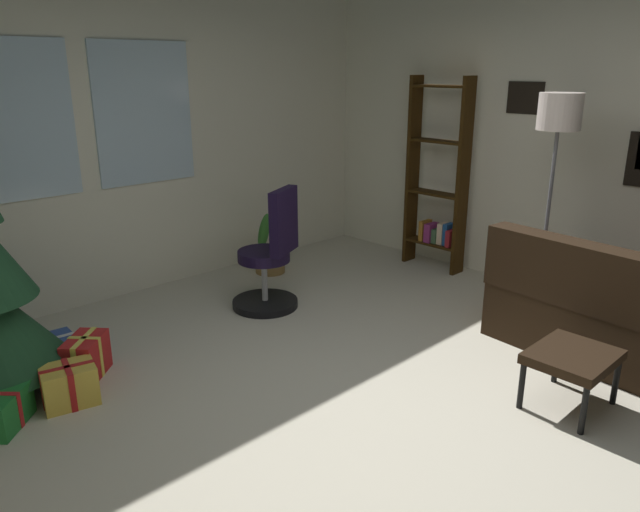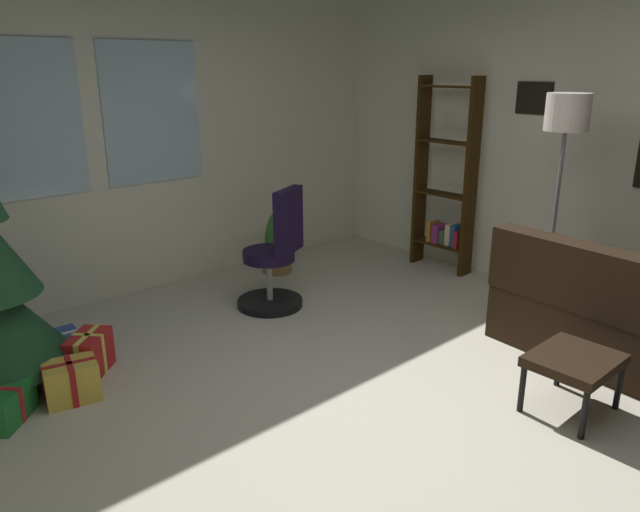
% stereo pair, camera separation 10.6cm
% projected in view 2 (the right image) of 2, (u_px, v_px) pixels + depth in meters
% --- Properties ---
extents(ground_plane, '(5.34, 5.79, 0.10)m').
position_uv_depth(ground_plane, '(382.00, 420.00, 3.60)').
color(ground_plane, beige).
extents(wall_back_with_windows, '(5.34, 0.12, 2.88)m').
position_uv_depth(wall_back_with_windows, '(135.00, 130.00, 5.21)').
color(wall_back_with_windows, beige).
rests_on(wall_back_with_windows, ground_plane).
extents(wall_right_with_frames, '(0.12, 5.79, 2.88)m').
position_uv_depth(wall_right_with_frames, '(612.00, 135.00, 4.89)').
color(wall_right_with_frames, beige).
rests_on(wall_right_with_frames, ground_plane).
extents(footstool, '(0.52, 0.43, 0.36)m').
position_uv_depth(footstool, '(574.00, 363.00, 3.52)').
color(footstool, black).
rests_on(footstool, ground_plane).
extents(gift_box_red, '(0.38, 0.37, 0.28)m').
position_uv_depth(gift_box_red, '(90.00, 354.00, 4.02)').
color(gift_box_red, red).
rests_on(gift_box_red, ground_plane).
extents(gift_box_gold, '(0.36, 0.31, 0.25)m').
position_uv_depth(gift_box_gold, '(71.00, 381.00, 3.70)').
color(gift_box_gold, gold).
rests_on(gift_box_gold, ground_plane).
extents(gift_box_blue, '(0.34, 0.32, 0.15)m').
position_uv_depth(gift_box_blue, '(57.00, 345.00, 4.29)').
color(gift_box_blue, '#2D4C99').
rests_on(gift_box_blue, ground_plane).
extents(office_chair, '(0.56, 0.57, 1.04)m').
position_uv_depth(office_chair, '(275.00, 262.00, 5.04)').
color(office_chair, black).
rests_on(office_chair, ground_plane).
extents(bookshelf, '(0.18, 0.64, 1.90)m').
position_uv_depth(bookshelf, '(445.00, 187.00, 5.90)').
color(bookshelf, '#311D08').
rests_on(bookshelf, ground_plane).
extents(floor_lamp, '(0.33, 0.33, 1.79)m').
position_uv_depth(floor_lamp, '(565.00, 132.00, 4.56)').
color(floor_lamp, slate).
rests_on(floor_lamp, ground_plane).
extents(potted_plant, '(0.34, 0.33, 0.69)m').
position_uv_depth(potted_plant, '(278.00, 250.00, 5.95)').
color(potted_plant, olive).
rests_on(potted_plant, ground_plane).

